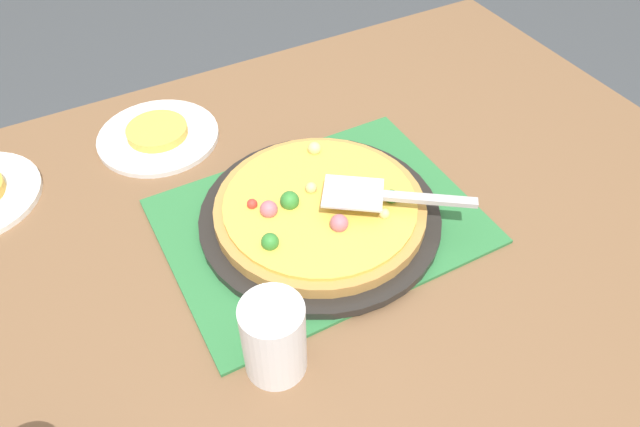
% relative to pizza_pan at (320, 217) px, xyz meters
% --- Properties ---
extents(dining_table, '(1.40, 1.00, 0.75)m').
position_rel_pizza_pan_xyz_m(dining_table, '(0.00, 0.00, -0.12)').
color(dining_table, brown).
rests_on(dining_table, ground_plane).
extents(placemat, '(0.48, 0.36, 0.01)m').
position_rel_pizza_pan_xyz_m(placemat, '(0.00, 0.00, -0.01)').
color(placemat, '#2D753D').
rests_on(placemat, dining_table).
extents(pizza_pan, '(0.38, 0.38, 0.01)m').
position_rel_pizza_pan_xyz_m(pizza_pan, '(0.00, 0.00, 0.00)').
color(pizza_pan, black).
rests_on(pizza_pan, placemat).
extents(pizza, '(0.33, 0.33, 0.05)m').
position_rel_pizza_pan_xyz_m(pizza, '(0.00, 0.00, 0.02)').
color(pizza, '#B78442').
rests_on(pizza, pizza_pan).
extents(plate_near_left, '(0.22, 0.22, 0.01)m').
position_rel_pizza_pan_xyz_m(plate_near_left, '(0.16, -0.33, -0.01)').
color(plate_near_left, white).
rests_on(plate_near_left, dining_table).
extents(served_slice_left, '(0.11, 0.11, 0.02)m').
position_rel_pizza_pan_xyz_m(served_slice_left, '(0.16, -0.33, 0.01)').
color(served_slice_left, '#EAB747').
rests_on(served_slice_left, plate_near_left).
extents(cup_corner, '(0.08, 0.08, 0.12)m').
position_rel_pizza_pan_xyz_m(cup_corner, '(0.17, 0.20, 0.05)').
color(cup_corner, white).
rests_on(cup_corner, dining_table).
extents(pizza_server, '(0.21, 0.17, 0.01)m').
position_rel_pizza_pan_xyz_m(pizza_server, '(-0.08, 0.06, 0.06)').
color(pizza_server, silver).
rests_on(pizza_server, pizza).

